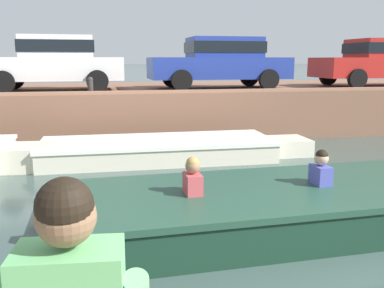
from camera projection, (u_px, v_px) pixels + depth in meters
The scene contains 9 objects.
ground_plane at pixel (209, 199), 6.99m from camera, with size 400.00×400.00×0.00m, color #384C47.
far_quay_wall at pixel (154, 107), 14.23m from camera, with size 60.00×6.00×1.36m, color brown.
far_wall_coping at pixel (166, 92), 11.33m from camera, with size 60.00×0.24×0.08m, color #9F6C52.
boat_moored_central_cream at pixel (169, 149), 9.74m from camera, with size 6.20×1.88×0.47m.
motorboat_passing at pixel (284, 206), 5.81m from camera, with size 6.38×2.26×1.05m.
car_left_inner_white at pixel (55, 61), 12.16m from camera, with size 3.95×2.07×1.54m.
car_centre_blue at pixel (221, 61), 13.12m from camera, with size 4.27×1.92×1.54m.
car_right_inner_red at pixel (381, 60), 14.21m from camera, with size 4.29×1.96×1.54m.
mooring_bollard_mid at pixel (90, 85), 11.03m from camera, with size 0.15×0.15×0.45m.
Camera 1 is at (-1.61, -1.81, 2.25)m, focal length 40.00 mm.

